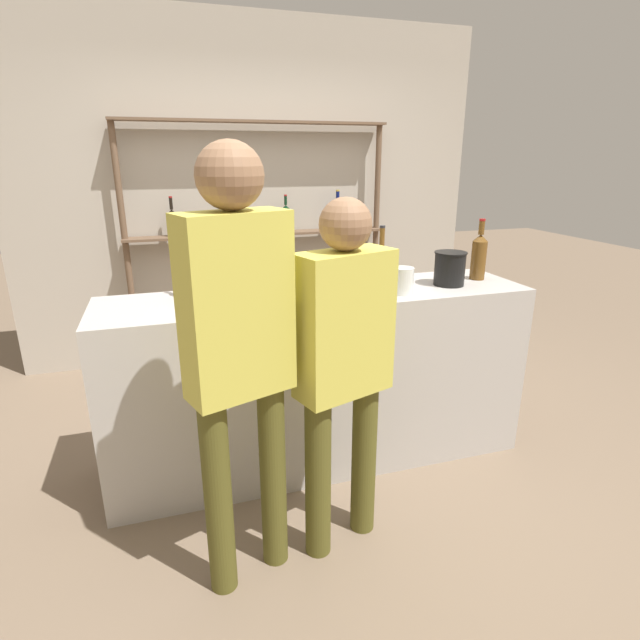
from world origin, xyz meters
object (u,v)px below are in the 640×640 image
Objects in this scene: wine_glass at (321,276)px; cork_jar at (403,281)px; counter_bottle_1 at (381,266)px; counter_bottle_0 at (190,272)px; counter_bottle_2 at (345,261)px; ice_bucket at (450,268)px; counter_bottle_3 at (479,256)px; customer_center at (343,356)px; customer_left at (239,341)px.

cork_jar is (0.44, -0.06, -0.05)m from wine_glass.
counter_bottle_1 is at bearing 8.82° from wine_glass.
counter_bottle_0 is 0.87m from counter_bottle_2.
counter_bottle_3 is at bearing 17.61° from ice_bucket.
wine_glass is (-0.22, -0.25, -0.01)m from counter_bottle_2.
wine_glass is at bearing -17.40° from counter_bottle_0.
customer_center is (-0.87, -0.63, -0.18)m from ice_bucket.
counter_bottle_2 is 0.81m from counter_bottle_3.
ice_bucket reaches higher than cork_jar.
counter_bottle_1 is 0.24m from counter_bottle_2.
customer_left is (0.11, -0.87, -0.08)m from counter_bottle_0.
wine_glass is at bearing -131.59° from counter_bottle_2.
wine_glass is 0.64m from customer_center.
counter_bottle_0 reaches higher than wine_glass.
counter_bottle_3 is at bearing 4.89° from counter_bottle_1.
counter_bottle_0 is 0.68m from wine_glass.
counter_bottle_3 is at bearing -3.11° from counter_bottle_0.
counter_bottle_1 is at bearing -55.60° from counter_bottle_2.
customer_left is (-1.55, -0.78, -0.09)m from counter_bottle_3.
customer_left reaches higher than wine_glass.
customer_center is at bearing -124.76° from counter_bottle_1.
wine_glass is at bearing -171.18° from counter_bottle_1.
ice_bucket is (0.42, -0.02, -0.04)m from counter_bottle_1.
counter_bottle_0 is 1.67m from counter_bottle_3.
counter_bottle_3 is 2.48× the size of cork_jar.
wine_glass is 0.83× the size of ice_bucket.
customer_left reaches higher than counter_bottle_1.
customer_left reaches higher than ice_bucket.
customer_left is at bearing -140.99° from counter_bottle_1.
counter_bottle_1 is at bearing 177.31° from ice_bucket.
counter_bottle_1 is at bearing 122.40° from cork_jar.
ice_bucket is 0.12× the size of customer_center.
counter_bottle_3 reaches higher than counter_bottle_2.
counter_bottle_1 reaches higher than counter_bottle_2.
ice_bucket reaches higher than wine_glass.
ice_bucket is 1.09m from customer_center.
counter_bottle_3 reaches higher than counter_bottle_0.
counter_bottle_2 is at bearing -38.64° from customer_center.
cork_jar is (0.08, -0.12, -0.06)m from counter_bottle_1.
wine_glass is at bearing 171.66° from cork_jar.
customer_center reaches higher than counter_bottle_0.
cork_jar is at bearing -163.76° from ice_bucket.
counter_bottle_1 is 1.84× the size of ice_bucket.
customer_center is (-0.53, -0.53, -0.16)m from cork_jar.
customer_center is at bearing -134.77° from cork_jar.
customer_center is (0.55, -0.80, -0.22)m from counter_bottle_0.
wine_glass is at bearing -173.71° from counter_bottle_3.
counter_bottle_1 is at bearing -52.89° from customer_center.
wine_glass reaches higher than cork_jar.
customer_left is (-0.89, -0.72, -0.08)m from counter_bottle_1.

